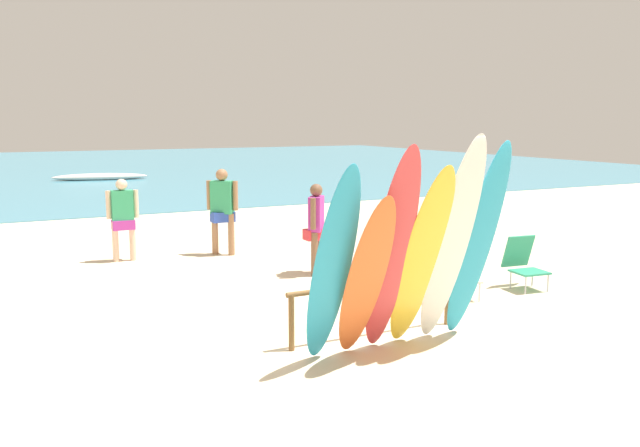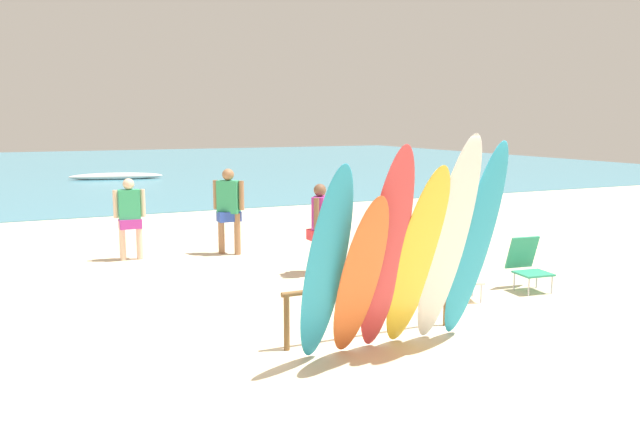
% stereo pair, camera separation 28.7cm
% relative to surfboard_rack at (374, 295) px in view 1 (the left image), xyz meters
% --- Properties ---
extents(ground, '(60.00, 60.00, 0.00)m').
position_rel_surfboard_rack_xyz_m(ground, '(0.00, 14.00, -0.53)').
color(ground, beige).
extents(ocean_water, '(60.00, 40.00, 0.02)m').
position_rel_surfboard_rack_xyz_m(ocean_water, '(0.00, 32.05, -0.52)').
color(ocean_water, teal).
rests_on(ocean_water, ground).
extents(surfboard_rack, '(2.36, 0.07, 0.70)m').
position_rel_surfboard_rack_xyz_m(surfboard_rack, '(0.00, 0.00, 0.00)').
color(surfboard_rack, brown).
rests_on(surfboard_rack, ground).
extents(surfboard_teal_0, '(0.57, 0.85, 2.25)m').
position_rel_surfboard_rack_xyz_m(surfboard_teal_0, '(-0.93, -0.67, 0.59)').
color(surfboard_teal_0, '#289EC6').
rests_on(surfboard_teal_0, ground).
extents(surfboard_orange_1, '(0.50, 0.92, 1.93)m').
position_rel_surfboard_rack_xyz_m(surfboard_orange_1, '(-0.55, -0.72, 0.43)').
color(surfboard_orange_1, orange).
rests_on(surfboard_orange_1, ground).
extents(surfboard_red_2, '(0.56, 1.01, 2.44)m').
position_rel_surfboard_rack_xyz_m(surfboard_red_2, '(-0.22, -0.71, 0.69)').
color(surfboard_red_2, '#D13D42').
rests_on(surfboard_red_2, ground).
extents(surfboard_yellow_3, '(0.60, 0.97, 2.21)m').
position_rel_surfboard_rack_xyz_m(surfboard_yellow_3, '(0.21, -0.68, 0.57)').
color(surfboard_yellow_3, yellow).
rests_on(surfboard_yellow_3, ground).
extents(surfboard_white_4, '(0.55, 1.05, 2.54)m').
position_rel_surfboard_rack_xyz_m(surfboard_white_4, '(0.58, -0.74, 0.74)').
color(surfboard_white_4, white).
rests_on(surfboard_white_4, ground).
extents(surfboard_teal_5, '(0.56, 0.93, 2.45)m').
position_rel_surfboard_rack_xyz_m(surfboard_teal_5, '(1.01, -0.68, 0.70)').
color(surfboard_teal_5, '#289EC6').
rests_on(surfboard_teal_5, ground).
extents(beachgoer_photographing, '(0.41, 0.49, 1.58)m').
position_rel_surfboard_rack_xyz_m(beachgoer_photographing, '(0.86, 3.34, 0.38)').
color(beachgoer_photographing, brown).
rests_on(beachgoer_photographing, ground).
extents(beachgoer_strolling, '(0.59, 0.25, 1.57)m').
position_rel_surfboard_rack_xyz_m(beachgoer_strolling, '(-1.91, 5.96, 0.37)').
color(beachgoer_strolling, beige).
rests_on(beachgoer_strolling, ground).
extents(beachgoer_by_water, '(0.52, 0.45, 1.71)m').
position_rel_surfboard_rack_xyz_m(beachgoer_by_water, '(-0.04, 5.68, 0.45)').
color(beachgoer_by_water, '#9E704C').
rests_on(beachgoer_by_water, ground).
extents(beach_chair_red, '(0.71, 0.84, 0.80)m').
position_rel_surfboard_rack_xyz_m(beach_chair_red, '(2.14, 1.09, -0.11)').
color(beach_chair_red, '#B7B7BC').
rests_on(beach_chair_red, ground).
extents(beach_chair_blue, '(0.75, 0.85, 0.81)m').
position_rel_surfboard_rack_xyz_m(beach_chair_blue, '(2.37, 2.23, -0.11)').
color(beach_chair_blue, '#B7B7BC').
rests_on(beach_chair_blue, ground).
extents(beach_chair_striped, '(0.57, 0.69, 0.84)m').
position_rel_surfboard_rack_xyz_m(beach_chair_striped, '(3.38, 1.00, -0.10)').
color(beach_chair_striped, '#B7B7BC').
rests_on(beach_chair_striped, ground).
extents(distant_boat, '(4.10, 1.48, 0.32)m').
position_rel_surfboard_rack_xyz_m(distant_boat, '(0.34, 23.69, -0.39)').
color(distant_boat, silver).
rests_on(distant_boat, ground).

